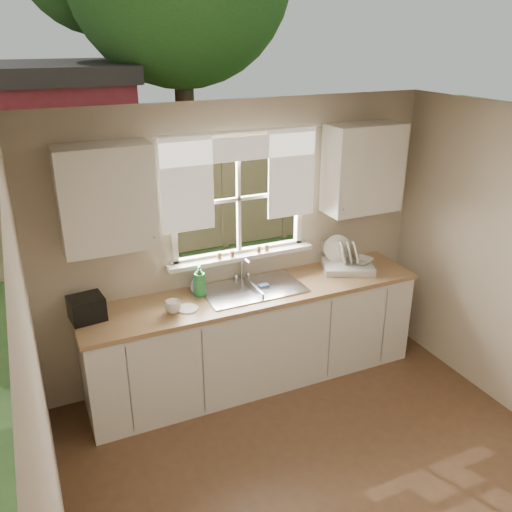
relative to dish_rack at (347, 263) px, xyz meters
name	(u,v)px	position (x,y,z in m)	size (l,w,h in m)	color
ground	(357,512)	(-0.99, -1.74, -0.97)	(4.00, 4.00, 0.00)	brown
room_walls	(379,362)	(-0.99, -1.80, 0.26)	(3.62, 4.02, 2.50)	beige
ceiling	(393,140)	(-0.99, -1.74, 1.53)	(3.60, 4.00, 0.02)	silver
window	(240,217)	(-0.99, 0.26, 0.51)	(1.38, 0.16, 1.06)	white
curtains	(241,169)	(-0.99, 0.21, 0.96)	(1.50, 0.03, 0.81)	white
base_cabinets	(255,338)	(-0.99, -0.06, -0.54)	(3.00, 0.62, 0.87)	white
countertop	(255,293)	(-0.99, -0.06, -0.08)	(3.04, 0.65, 0.04)	#A98154
upper_cabinet_left	(106,198)	(-2.14, 0.09, 0.88)	(0.70, 0.33, 0.80)	white
upper_cabinet_right	(363,168)	(0.16, 0.09, 0.88)	(0.70, 0.33, 0.80)	white
wall_outlet	(324,246)	(-0.11, 0.25, 0.11)	(0.08, 0.01, 0.12)	beige
sill_jars	(245,252)	(-0.97, 0.20, 0.21)	(0.50, 0.04, 0.06)	brown
backyard	(129,4)	(-0.41, 6.68, 2.49)	(20.00, 10.00, 6.13)	#335421
sink	(253,297)	(-0.99, -0.03, -0.14)	(0.88, 0.52, 0.40)	#B7B7BC
dish_rack	(347,263)	(0.00, 0.00, 0.00)	(0.57, 0.51, 0.31)	silver
bowl	(362,261)	(0.13, -0.05, 0.02)	(0.19, 0.19, 0.05)	silver
soap_bottle_a	(200,280)	(-1.45, 0.05, 0.08)	(0.11, 0.11, 0.28)	#2C883D
soap_bottle_b	(199,283)	(-1.45, 0.09, 0.04)	(0.10, 0.10, 0.21)	#387CD5
soap_bottle_c	(198,283)	(-1.45, 0.12, 0.02)	(0.14, 0.14, 0.17)	beige
saucer	(188,309)	(-1.63, -0.14, -0.06)	(0.17, 0.17, 0.01)	white
cup	(173,307)	(-1.75, -0.15, -0.01)	(0.13, 0.13, 0.10)	white
black_appliance	(87,308)	(-2.39, 0.03, 0.03)	(0.26, 0.23, 0.19)	black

